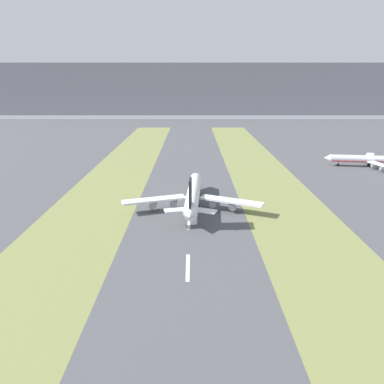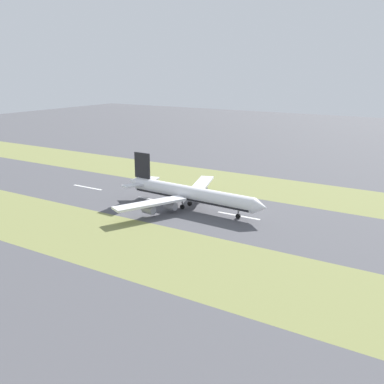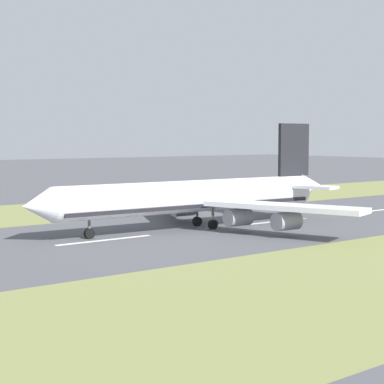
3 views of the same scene
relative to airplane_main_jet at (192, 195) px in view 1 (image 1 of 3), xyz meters
The scene contains 9 objects.
ground_plane 6.49m from the airplane_main_jet, 141.61° to the right, with size 800.00×800.00×0.00m, color #4C4C51.
grass_median_west 47.30m from the airplane_main_jet, behind, with size 40.00×600.00×0.01m, color olive.
grass_median_east 43.55m from the airplane_main_jet, ahead, with size 40.00×600.00×0.01m, color olive.
centreline_dash_near 58.44m from the airplane_main_jet, 91.86° to the right, with size 1.20×18.00×0.01m, color silver.
centreline_dash_mid 19.16m from the airplane_main_jet, 95.96° to the right, with size 1.20×18.00×0.01m, color silver.
centreline_dash_far 22.79m from the airplane_main_jet, 94.93° to the left, with size 1.20×18.00×0.01m, color silver.
airplane_main_jet is the anchor object (origin of this frame).
airplane_parked_apron 147.04m from the airplane_main_jet, 35.12° to the left, with size 57.13×54.05×17.20m.
mountain_ridge 519.69m from the airplane_main_jet, 90.21° to the left, with size 800.00×120.00×82.15m, color gray.
Camera 1 is at (1.35, -164.35, 57.99)m, focal length 35.00 mm.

